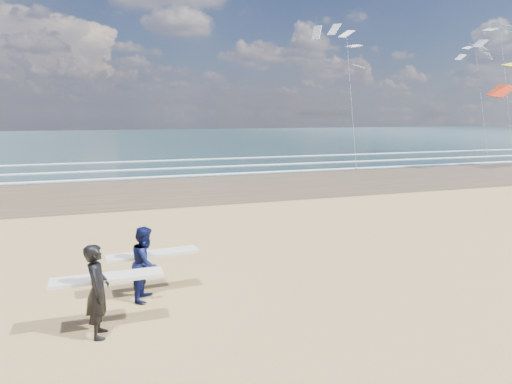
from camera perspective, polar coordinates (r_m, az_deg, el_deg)
name	(u,v)px	position (r m, az deg, el deg)	size (l,w,h in m)	color
wet_sand_strip	(416,175)	(34.55, 19.37, 1.99)	(220.00, 12.00, 0.01)	#4A3927
ocean	(223,138)	(83.74, -4.13, 6.75)	(220.00, 100.00, 0.02)	#183135
foam_breakers	(345,161)	(42.87, 11.04, 3.83)	(220.00, 11.70, 0.05)	white
surfer_near	(99,289)	(9.61, -19.05, -11.41)	(2.21, 0.98, 1.87)	black
surfer_far	(146,262)	(11.16, -13.54, -8.54)	(2.23, 1.21, 1.75)	#0A113D
kite_1	(350,87)	(39.14, 11.71, 12.75)	(5.51, 4.71, 12.05)	slate
kite_2	(505,76)	(54.21, 28.69, 12.63)	(6.19, 4.78, 14.66)	slate
kite_5	(480,93)	(55.33, 26.24, 11.04)	(4.55, 4.60, 12.71)	slate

